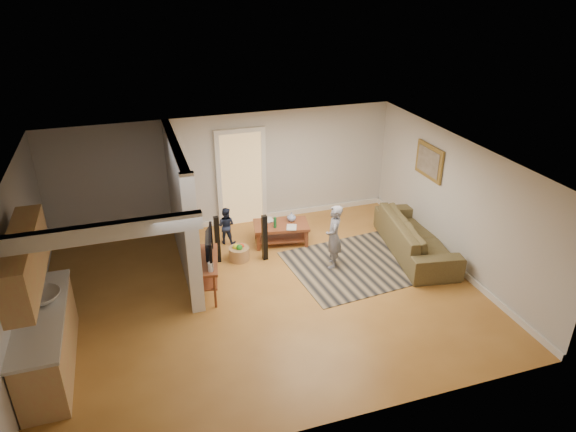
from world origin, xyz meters
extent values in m
plane|color=#9C6227|center=(0.00, 0.00, 0.00)|extent=(7.50, 7.50, 0.00)
cube|color=beige|center=(0.00, 3.00, 1.25)|extent=(7.50, 0.04, 2.50)
cube|color=beige|center=(-3.75, 0.00, 1.25)|extent=(0.04, 6.00, 2.50)
cube|color=beige|center=(3.75, 0.00, 1.25)|extent=(0.04, 6.00, 2.50)
cube|color=white|center=(0.00, 0.00, 2.50)|extent=(7.50, 6.00, 0.04)
cube|color=beige|center=(-1.20, 1.45, 1.25)|extent=(0.15, 3.10, 2.50)
cube|color=white|center=(-1.20, -0.10, 1.25)|extent=(0.22, 0.10, 2.50)
cube|color=white|center=(0.00, 2.97, 0.06)|extent=(7.50, 0.04, 0.12)
cube|color=white|center=(3.72, 0.00, 0.06)|extent=(0.04, 6.00, 0.12)
cube|color=#D8B272|center=(0.30, 2.94, 1.05)|extent=(0.90, 0.06, 2.10)
cube|color=tan|center=(-3.43, -0.80, 0.45)|extent=(0.60, 2.20, 0.90)
cube|color=beige|center=(-3.43, -0.80, 0.92)|extent=(0.64, 2.24, 0.05)
cube|color=tan|center=(-3.45, -0.80, 1.80)|extent=(0.35, 2.00, 0.70)
imported|color=silver|center=(-3.43, -0.50, 0.94)|extent=(0.54, 0.54, 0.19)
cube|color=black|center=(-1.11, 0.80, 1.85)|extent=(0.03, 0.40, 0.34)
cube|color=black|center=(-1.11, 1.30, 1.85)|extent=(0.03, 0.40, 0.34)
cube|color=black|center=(-1.11, 1.80, 1.85)|extent=(0.03, 0.40, 0.34)
cube|color=olive|center=(3.71, 1.00, 1.75)|extent=(0.04, 0.90, 0.68)
cube|color=black|center=(2.14, 0.44, 0.01)|extent=(3.04, 2.35, 0.01)
imported|color=#484324|center=(3.30, 0.53, 0.00)|extent=(1.37, 2.61, 0.72)
cube|color=brown|center=(0.83, 1.75, 0.41)|extent=(1.23, 0.85, 0.06)
cube|color=silver|center=(0.83, 1.75, 0.42)|extent=(0.76, 0.51, 0.02)
cube|color=brown|center=(0.83, 1.75, 0.14)|extent=(1.12, 0.74, 0.03)
cube|color=brown|center=(0.30, 1.58, 0.21)|extent=(0.08, 0.08, 0.41)
cube|color=brown|center=(1.28, 1.40, 0.21)|extent=(0.08, 0.08, 0.41)
cube|color=brown|center=(0.39, 2.09, 0.21)|extent=(0.08, 0.08, 0.41)
cube|color=brown|center=(1.37, 1.92, 0.21)|extent=(0.08, 0.08, 0.41)
imported|color=#294897|center=(1.09, 1.81, 0.44)|extent=(0.22, 0.22, 0.20)
cylinder|color=#145A27|center=(0.67, 1.63, 0.55)|extent=(0.06, 0.06, 0.23)
imported|color=#998C4C|center=(0.54, 1.97, 0.44)|extent=(0.21, 0.27, 0.02)
imported|color=#66594C|center=(0.89, 1.54, 0.44)|extent=(0.28, 0.33, 0.02)
cube|color=brown|center=(-0.95, 0.40, 0.66)|extent=(0.60, 1.14, 0.05)
cube|color=brown|center=(-0.95, 0.40, 0.36)|extent=(0.54, 1.05, 0.03)
cylinder|color=brown|center=(-1.17, -0.04, 0.34)|extent=(0.05, 0.05, 0.67)
cylinder|color=brown|center=(-1.00, 0.89, 0.34)|extent=(0.05, 0.05, 0.67)
cylinder|color=brown|center=(-0.90, -0.09, 0.34)|extent=(0.05, 0.05, 0.67)
cylinder|color=brown|center=(-0.73, 0.84, 0.34)|extent=(0.05, 0.05, 0.67)
imported|color=black|center=(-0.93, 0.40, 0.69)|extent=(0.27, 0.88, 0.51)
cylinder|color=white|center=(-0.93, -0.02, 0.77)|extent=(0.09, 0.09, 0.16)
cube|color=black|center=(0.33, 1.20, 0.48)|extent=(0.10, 0.10, 0.96)
cube|color=black|center=(-0.57, 1.40, 0.49)|extent=(0.10, 0.10, 0.97)
cylinder|color=olive|center=(-0.16, 1.34, 0.13)|extent=(0.40, 0.40, 0.26)
sphere|color=red|center=(-0.11, 1.38, 0.26)|extent=(0.12, 0.12, 0.12)
sphere|color=yellow|center=(-0.22, 1.36, 0.28)|extent=(0.12, 0.12, 0.12)
sphere|color=#238F24|center=(-0.16, 1.29, 0.30)|extent=(0.12, 0.12, 0.12)
imported|color=gray|center=(1.52, 0.55, 0.00)|extent=(0.47, 0.55, 1.28)
imported|color=#1E2640|center=(-0.26, 2.10, 0.00)|extent=(0.49, 0.46, 0.80)
camera|label=1|loc=(-1.95, -7.33, 5.24)|focal=32.00mm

